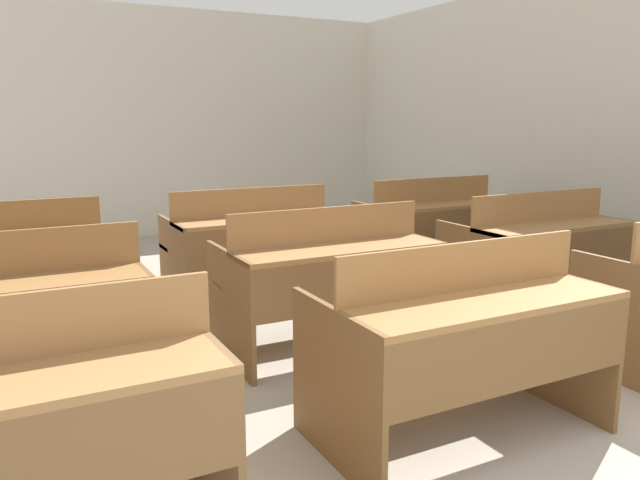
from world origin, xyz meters
name	(u,v)px	position (x,y,z in m)	size (l,w,h in m)	color
wall_back	(170,124)	(0.00, 7.26, 1.38)	(5.80, 0.06, 2.75)	beige
wall_right_with_window	(564,125)	(2.87, 3.73, 1.37)	(0.06, 7.23, 2.75)	beige
bench_front_left	(14,427)	(-1.99, 1.53, 0.48)	(1.30, 0.75, 0.90)	brown
bench_front_center	(464,336)	(-0.18, 1.52, 0.48)	(1.30, 0.75, 0.90)	brown
bench_second_left	(8,317)	(-1.98, 2.77, 0.48)	(1.30, 0.75, 0.90)	brown
bench_second_center	(329,275)	(-0.19, 2.78, 0.48)	(1.30, 0.75, 0.90)	brown
bench_second_right	(539,248)	(1.60, 2.77, 0.48)	(1.30, 0.75, 0.90)	brown
bench_third_left	(1,265)	(-1.99, 4.03, 0.48)	(1.30, 0.75, 0.90)	brown
bench_third_center	(253,241)	(-0.20, 4.03, 0.48)	(1.30, 0.75, 0.90)	brown
bench_third_right	(434,224)	(1.61, 4.04, 0.48)	(1.30, 0.75, 0.90)	brown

